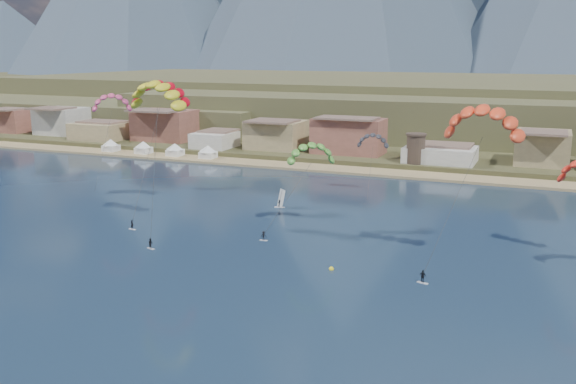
{
  "coord_description": "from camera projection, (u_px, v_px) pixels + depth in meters",
  "views": [
    {
      "loc": [
        40.72,
        -65.24,
        33.41
      ],
      "look_at": [
        0.0,
        32.0,
        10.0
      ],
      "focal_mm": 39.76,
      "sensor_mm": 36.0,
      "label": 1
    }
  ],
  "objects": [
    {
      "name": "foothills",
      "position": [
        511.0,
        107.0,
        280.26
      ],
      "size": [
        940.0,
        210.0,
        18.0
      ],
      "color": "brown",
      "rests_on": "ground"
    },
    {
      "name": "windsurfer",
      "position": [
        280.0,
        202.0,
        138.61
      ],
      "size": [
        2.34,
        2.58,
        4.02
      ],
      "color": "silver",
      "rests_on": "ground"
    },
    {
      "name": "kitesurfer_red",
      "position": [
        160.0,
        89.0,
        130.51
      ],
      "size": [
        13.5,
        20.06,
        30.05
      ],
      "color": "silver",
      "rests_on": "ground"
    },
    {
      "name": "town",
      "position": [
        281.0,
        132.0,
        204.55
      ],
      "size": [
        400.0,
        24.0,
        12.0
      ],
      "color": "silver",
      "rests_on": "ground"
    },
    {
      "name": "ground",
      "position": [
        191.0,
        318.0,
        81.35
      ],
      "size": [
        2400.0,
        2400.0,
        0.0
      ],
      "primitive_type": "plane",
      "color": "black",
      "rests_on": "ground"
    },
    {
      "name": "land",
      "position": [
        510.0,
        88.0,
        585.6
      ],
      "size": [
        2200.0,
        900.0,
        4.0
      ],
      "color": "#4C4429",
      "rests_on": "ground"
    },
    {
      "name": "buoy",
      "position": [
        331.0,
        269.0,
        99.38
      ],
      "size": [
        0.77,
        0.77,
        0.77
      ],
      "color": "yellow",
      "rests_on": "ground"
    },
    {
      "name": "watchtower",
      "position": [
        416.0,
        148.0,
        180.73
      ],
      "size": [
        5.82,
        5.82,
        8.6
      ],
      "color": "#47382D",
      "rests_on": "ground"
    },
    {
      "name": "kitesurfer_yellow",
      "position": [
        157.0,
        91.0,
        115.77
      ],
      "size": [
        12.62,
        14.36,
        29.64
      ],
      "color": "silver",
      "rests_on": "ground"
    },
    {
      "name": "kitesurfer_orange",
      "position": [
        484.0,
        117.0,
        94.96
      ],
      "size": [
        13.51,
        13.64,
        27.3
      ],
      "color": "silver",
      "rests_on": "ground"
    },
    {
      "name": "beach_tents",
      "position": [
        158.0,
        145.0,
        204.74
      ],
      "size": [
        43.4,
        6.4,
        5.0
      ],
      "color": "white",
      "rests_on": "ground"
    },
    {
      "name": "kitesurfer_green",
      "position": [
        311.0,
        150.0,
        119.17
      ],
      "size": [
        10.68,
        15.29,
        19.01
      ],
      "color": "silver",
      "rests_on": "ground"
    },
    {
      "name": "distant_kite_pink",
      "position": [
        112.0,
        99.0,
        156.41
      ],
      "size": [
        10.48,
        8.9,
        24.64
      ],
      "color": "#262626",
      "rests_on": "ground"
    },
    {
      "name": "beach",
      "position": [
        391.0,
        173.0,
        176.74
      ],
      "size": [
        2200.0,
        12.0,
        0.9
      ],
      "color": "tan",
      "rests_on": "ground"
    },
    {
      "name": "distant_kite_dark",
      "position": [
        373.0,
        138.0,
        149.46
      ],
      "size": [
        8.08,
        6.02,
        16.24
      ],
      "color": "#262626",
      "rests_on": "ground"
    }
  ]
}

